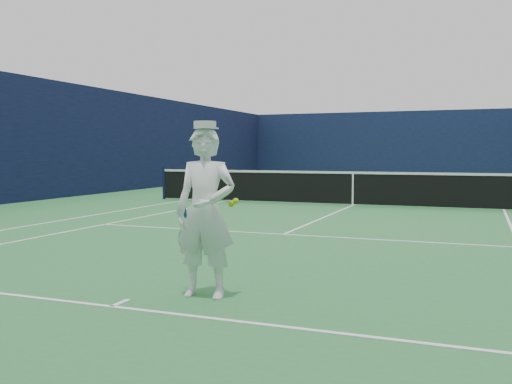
# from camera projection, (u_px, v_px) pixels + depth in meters

# --- Properties ---
(ground) EXTENTS (80.00, 80.00, 0.00)m
(ground) POSITION_uv_depth(u_px,v_px,m) (353.00, 205.00, 16.83)
(ground) COLOR #2A7038
(ground) RESTS_ON ground
(court_markings) EXTENTS (11.03, 23.83, 0.01)m
(court_markings) POSITION_uv_depth(u_px,v_px,m) (353.00, 205.00, 16.83)
(court_markings) COLOR white
(court_markings) RESTS_ON ground
(windscreen_fence) EXTENTS (20.12, 36.12, 4.00)m
(windscreen_fence) POSITION_uv_depth(u_px,v_px,m) (353.00, 138.00, 16.70)
(windscreen_fence) COLOR #0F1839
(windscreen_fence) RESTS_ON ground
(tennis_net) EXTENTS (12.88, 0.09, 1.07)m
(tennis_net) POSITION_uv_depth(u_px,v_px,m) (353.00, 187.00, 16.80)
(tennis_net) COLOR #141E4C
(tennis_net) RESTS_ON ground
(tennis_player) EXTENTS (0.80, 0.50, 1.90)m
(tennis_player) POSITION_uv_depth(u_px,v_px,m) (205.00, 212.00, 6.15)
(tennis_player) COLOR white
(tennis_player) RESTS_ON ground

